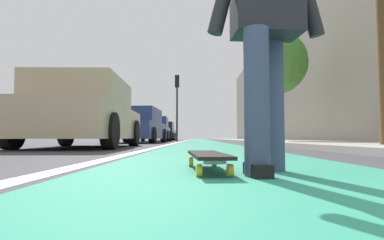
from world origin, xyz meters
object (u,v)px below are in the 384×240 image
object	(u,v)px
parked_car_far	(154,130)
parked_car_end	(163,132)
skateboard	(208,156)
parked_car_near	(84,115)
skater_person	(266,17)
traffic_light	(177,96)
parked_car_mid	(138,126)
street_tree_mid	(275,63)

from	to	relation	value
parked_car_far	parked_car_end	world-z (taller)	parked_car_far
skateboard	parked_car_near	world-z (taller)	parked_car_near
skater_person	traffic_light	distance (m)	18.75
skater_person	traffic_light	bearing A→B (deg)	5.20
parked_car_mid	parked_car_far	size ratio (longest dim) A/B	0.99
skateboard	skater_person	size ratio (longest dim) A/B	0.52
parked_car_end	street_tree_mid	world-z (taller)	street_tree_mid
parked_car_end	parked_car_far	bearing A→B (deg)	-179.29
parked_car_far	traffic_light	distance (m)	2.83
parked_car_end	street_tree_mid	xyz separation A→B (m)	(-12.81, -5.93, 2.53)
traffic_light	skateboard	bearing A→B (deg)	-175.83
parked_car_near	traffic_light	distance (m)	13.80
skateboard	parked_car_near	xyz separation A→B (m)	(4.85, 2.56, 0.63)
skateboard	parked_car_mid	world-z (taller)	parked_car_mid
parked_car_far	street_tree_mid	world-z (taller)	street_tree_mid
skateboard	parked_car_far	bearing A→B (deg)	8.87
skateboard	parked_car_mid	size ratio (longest dim) A/B	0.19
parked_car_end	traffic_light	size ratio (longest dim) A/B	1.02
skateboard	parked_car_end	xyz separation A→B (m)	(23.39, 2.80, 0.62)
parked_car_mid	parked_car_end	distance (m)	11.93
parked_car_mid	traffic_light	distance (m)	7.42
parked_car_near	parked_car_end	xyz separation A→B (m)	(18.54, 0.24, -0.01)
parked_car_mid	parked_car_end	world-z (taller)	parked_car_end
skater_person	parked_car_mid	xyz separation A→B (m)	(11.62, 2.95, -0.23)
skater_person	parked_car_far	xyz separation A→B (m)	(17.61, 3.07, -0.22)
parked_car_near	parked_car_far	xyz separation A→B (m)	(12.60, 0.16, -0.01)
parked_car_far	parked_car_end	xyz separation A→B (m)	(5.93, 0.07, -0.01)
parked_car_end	street_tree_mid	distance (m)	14.34
traffic_light	street_tree_mid	xyz separation A→B (m)	(-7.84, -4.47, 0.24)
skater_person	street_tree_mid	world-z (taller)	street_tree_mid
parked_car_near	parked_car_mid	size ratio (longest dim) A/B	0.93
skateboard	parked_car_mid	xyz separation A→B (m)	(11.47, 2.60, 0.61)
skateboard	parked_car_far	world-z (taller)	parked_car_far
parked_car_mid	street_tree_mid	bearing A→B (deg)	-98.83
skater_person	parked_car_mid	bearing A→B (deg)	14.24
parked_car_end	street_tree_mid	bearing A→B (deg)	-155.18
parked_car_near	skater_person	bearing A→B (deg)	-149.85
parked_car_mid	parked_car_near	bearing A→B (deg)	-179.62
parked_car_far	skater_person	bearing A→B (deg)	-170.11
parked_car_far	parked_car_end	distance (m)	5.93
parked_car_near	street_tree_mid	xyz separation A→B (m)	(5.72, -5.69, 2.52)
skater_person	parked_car_far	world-z (taller)	skater_person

